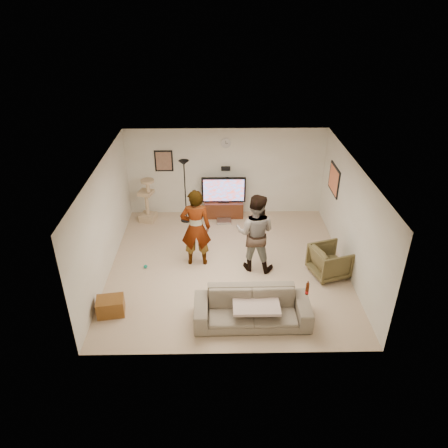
{
  "coord_description": "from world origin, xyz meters",
  "views": [
    {
      "loc": [
        -0.24,
        -8.24,
        5.77
      ],
      "look_at": [
        -0.09,
        0.2,
        1.02
      ],
      "focal_mm": 33.87,
      "sensor_mm": 36.0,
      "label": 1
    }
  ],
  "objects_px": {
    "person_right": "(255,233)",
    "sofa": "(252,308)",
    "tv_stand": "(224,209)",
    "side_table": "(111,306)",
    "floor_lamp": "(185,192)",
    "tv": "(224,190)",
    "beer_bottle": "(307,289)",
    "armchair": "(330,261)",
    "cat_tree": "(147,200)",
    "person_left": "(196,228)"
  },
  "relations": [
    {
      "from": "floor_lamp",
      "to": "cat_tree",
      "type": "distance_m",
      "value": 1.11
    },
    {
      "from": "tv",
      "to": "beer_bottle",
      "type": "bearing_deg",
      "value": -71.11
    },
    {
      "from": "tv",
      "to": "person_left",
      "type": "height_order",
      "value": "person_left"
    },
    {
      "from": "beer_bottle",
      "to": "armchair",
      "type": "relative_size",
      "value": 0.32
    },
    {
      "from": "cat_tree",
      "to": "person_right",
      "type": "height_order",
      "value": "person_right"
    },
    {
      "from": "tv_stand",
      "to": "side_table",
      "type": "bearing_deg",
      "value": -119.51
    },
    {
      "from": "person_left",
      "to": "person_right",
      "type": "distance_m",
      "value": 1.36
    },
    {
      "from": "person_right",
      "to": "person_left",
      "type": "bearing_deg",
      "value": 6.13
    },
    {
      "from": "sofa",
      "to": "person_left",
      "type": "bearing_deg",
      "value": 118.97
    },
    {
      "from": "tv_stand",
      "to": "cat_tree",
      "type": "relative_size",
      "value": 0.87
    },
    {
      "from": "sofa",
      "to": "floor_lamp",
      "type": "bearing_deg",
      "value": 109.82
    },
    {
      "from": "floor_lamp",
      "to": "beer_bottle",
      "type": "height_order",
      "value": "floor_lamp"
    },
    {
      "from": "person_right",
      "to": "armchair",
      "type": "distance_m",
      "value": 1.8
    },
    {
      "from": "tv_stand",
      "to": "floor_lamp",
      "type": "relative_size",
      "value": 0.62
    },
    {
      "from": "tv",
      "to": "armchair",
      "type": "bearing_deg",
      "value": -50.96
    },
    {
      "from": "person_right",
      "to": "sofa",
      "type": "height_order",
      "value": "person_right"
    },
    {
      "from": "cat_tree",
      "to": "sofa",
      "type": "bearing_deg",
      "value": -57.98
    },
    {
      "from": "armchair",
      "to": "side_table",
      "type": "distance_m",
      "value": 4.85
    },
    {
      "from": "person_right",
      "to": "beer_bottle",
      "type": "height_order",
      "value": "person_right"
    },
    {
      "from": "tv_stand",
      "to": "tv",
      "type": "height_order",
      "value": "tv"
    },
    {
      "from": "sofa",
      "to": "armchair",
      "type": "bearing_deg",
      "value": 38.77
    },
    {
      "from": "sofa",
      "to": "cat_tree",
      "type": "bearing_deg",
      "value": 121.6
    },
    {
      "from": "sofa",
      "to": "side_table",
      "type": "relative_size",
      "value": 4.2
    },
    {
      "from": "sofa",
      "to": "side_table",
      "type": "bearing_deg",
      "value": 173.91
    },
    {
      "from": "beer_bottle",
      "to": "sofa",
      "type": "bearing_deg",
      "value": 180.0
    },
    {
      "from": "floor_lamp",
      "to": "armchair",
      "type": "distance_m",
      "value": 4.34
    },
    {
      "from": "tv",
      "to": "tv_stand",
      "type": "bearing_deg",
      "value": 0.0
    },
    {
      "from": "person_left",
      "to": "side_table",
      "type": "bearing_deg",
      "value": 45.84
    },
    {
      "from": "cat_tree",
      "to": "beer_bottle",
      "type": "height_order",
      "value": "cat_tree"
    },
    {
      "from": "tv_stand",
      "to": "beer_bottle",
      "type": "height_order",
      "value": "beer_bottle"
    },
    {
      "from": "armchair",
      "to": "side_table",
      "type": "xyz_separation_m",
      "value": [
        -4.69,
        -1.24,
        -0.18
      ]
    },
    {
      "from": "tv",
      "to": "sofa",
      "type": "height_order",
      "value": "tv"
    },
    {
      "from": "cat_tree",
      "to": "armchair",
      "type": "bearing_deg",
      "value": -30.65
    },
    {
      "from": "cat_tree",
      "to": "sofa",
      "type": "xyz_separation_m",
      "value": [
        2.61,
        -4.18,
        -0.31
      ]
    },
    {
      "from": "tv",
      "to": "beer_bottle",
      "type": "relative_size",
      "value": 4.92
    },
    {
      "from": "beer_bottle",
      "to": "armchair",
      "type": "height_order",
      "value": "beer_bottle"
    },
    {
      "from": "person_left",
      "to": "side_table",
      "type": "height_order",
      "value": "person_left"
    },
    {
      "from": "floor_lamp",
      "to": "armchair",
      "type": "height_order",
      "value": "floor_lamp"
    },
    {
      "from": "tv",
      "to": "person_left",
      "type": "bearing_deg",
      "value": -106.04
    },
    {
      "from": "person_right",
      "to": "sofa",
      "type": "bearing_deg",
      "value": 99.23
    },
    {
      "from": "tv_stand",
      "to": "cat_tree",
      "type": "bearing_deg",
      "value": -173.66
    },
    {
      "from": "floor_lamp",
      "to": "person_right",
      "type": "xyz_separation_m",
      "value": [
        1.72,
        -2.32,
        0.05
      ]
    },
    {
      "from": "cat_tree",
      "to": "person_left",
      "type": "height_order",
      "value": "person_left"
    },
    {
      "from": "person_left",
      "to": "armchair",
      "type": "bearing_deg",
      "value": 169.0
    },
    {
      "from": "tv_stand",
      "to": "armchair",
      "type": "xyz_separation_m",
      "value": [
        2.35,
        -2.89,
        0.13
      ]
    },
    {
      "from": "sofa",
      "to": "beer_bottle",
      "type": "relative_size",
      "value": 8.98
    },
    {
      "from": "beer_bottle",
      "to": "floor_lamp",
      "type": "bearing_deg",
      "value": 121.67
    },
    {
      "from": "tv",
      "to": "side_table",
      "type": "height_order",
      "value": "tv"
    },
    {
      "from": "beer_bottle",
      "to": "tv",
      "type": "bearing_deg",
      "value": 108.89
    },
    {
      "from": "tv",
      "to": "cat_tree",
      "type": "bearing_deg",
      "value": -173.66
    }
  ]
}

